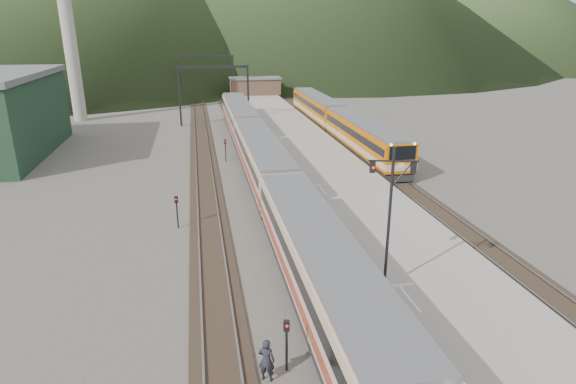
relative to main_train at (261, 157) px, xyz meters
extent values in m
cube|color=black|center=(0.00, 11.39, -2.02)|extent=(2.60, 200.00, 0.12)
cube|color=slate|center=(-0.72, 11.39, -1.92)|extent=(0.10, 200.00, 0.14)
cube|color=slate|center=(0.72, 11.39, -1.92)|extent=(0.10, 200.00, 0.14)
cube|color=black|center=(-5.00, 11.39, -2.02)|extent=(2.60, 200.00, 0.12)
cube|color=slate|center=(-5.72, 11.39, -1.92)|extent=(0.10, 200.00, 0.14)
cube|color=slate|center=(-4.28, 11.39, -1.92)|extent=(0.10, 200.00, 0.14)
cube|color=black|center=(11.50, 11.39, -2.02)|extent=(2.60, 200.00, 0.12)
cube|color=slate|center=(10.78, 11.39, -1.92)|extent=(0.10, 200.00, 0.14)
cube|color=slate|center=(12.22, 11.39, -1.92)|extent=(0.10, 200.00, 0.14)
cube|color=gray|center=(5.60, 9.39, -1.58)|extent=(8.00, 100.00, 1.00)
cube|color=black|center=(-7.50, 26.39, 1.92)|extent=(0.25, 0.25, 8.00)
cube|color=black|center=(1.80, 26.39, 1.92)|extent=(0.25, 0.25, 8.00)
cube|color=black|center=(-2.85, 26.39, 5.72)|extent=(9.30, 0.22, 0.35)
cube|color=black|center=(-7.50, 51.39, 1.92)|extent=(0.25, 0.25, 8.00)
cube|color=black|center=(1.80, 51.39, 1.92)|extent=(0.25, 0.25, 8.00)
cube|color=black|center=(-2.85, 51.39, 5.72)|extent=(9.30, 0.22, 0.35)
cylinder|color=#9E998E|center=(-22.00, 33.39, 12.92)|extent=(1.80, 1.80, 30.00)
cube|color=brown|center=(5.60, 49.39, 0.32)|extent=(9.00, 4.00, 2.80)
cube|color=slate|center=(5.60, 49.39, 1.87)|extent=(9.40, 4.40, 0.30)
cube|color=tan|center=(0.00, -20.92, 0.00)|extent=(3.04, 20.42, 3.71)
cube|color=tan|center=(0.00, 0.00, 0.00)|extent=(3.04, 20.42, 3.71)
cube|color=tan|center=(0.00, 20.92, 0.00)|extent=(3.04, 20.42, 3.71)
cube|color=#C05E01|center=(11.50, 5.89, -0.10)|extent=(2.88, 19.33, 3.51)
cube|color=#C05E01|center=(11.50, 25.72, -0.10)|extent=(2.88, 19.33, 3.51)
cylinder|color=black|center=(3.03, -21.44, 2.37)|extent=(0.14, 0.14, 6.91)
cube|color=black|center=(3.03, -21.44, 5.23)|extent=(2.15, 0.59, 0.07)
cube|color=black|center=(2.16, -21.23, 4.93)|extent=(0.29, 0.23, 0.50)
cube|color=black|center=(3.90, -21.66, 4.93)|extent=(0.29, 0.23, 0.50)
cylinder|color=black|center=(-2.47, -25.19, -1.08)|extent=(0.10, 0.10, 2.00)
cube|color=black|center=(-2.47, -25.19, -0.03)|extent=(0.26, 0.23, 0.45)
cylinder|color=black|center=(-2.73, 6.69, -1.08)|extent=(0.10, 0.10, 2.00)
cube|color=black|center=(-2.73, 6.69, -0.03)|extent=(0.23, 0.17, 0.45)
cylinder|color=black|center=(-7.06, -9.81, -1.08)|extent=(0.10, 0.10, 2.00)
cube|color=black|center=(-7.06, -9.81, -0.03)|extent=(0.25, 0.21, 0.45)
imported|color=#20212C|center=(-3.33, -25.59, -1.18)|extent=(0.78, 0.67, 1.81)
camera|label=1|loc=(-5.37, -40.68, 10.82)|focal=30.00mm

